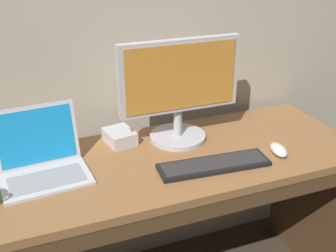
{
  "coord_description": "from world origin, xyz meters",
  "views": [
    {
      "loc": [
        -0.46,
        -1.36,
        1.61
      ],
      "look_at": [
        0.07,
        0.0,
        0.92
      ],
      "focal_mm": 44.48,
      "sensor_mm": 36.0,
      "label": 1
    }
  ],
  "objects_px": {
    "external_monitor": "(180,88)",
    "computer_mouse": "(279,150)",
    "laptop_silver": "(42,161)",
    "external_drive_box": "(120,137)",
    "wired_keyboard": "(214,165)"
  },
  "relations": [
    {
      "from": "external_monitor",
      "to": "wired_keyboard",
      "type": "height_order",
      "value": "external_monitor"
    },
    {
      "from": "external_monitor",
      "to": "computer_mouse",
      "type": "bearing_deg",
      "value": -37.82
    },
    {
      "from": "external_drive_box",
      "to": "wired_keyboard",
      "type": "bearing_deg",
      "value": -49.12
    },
    {
      "from": "external_drive_box",
      "to": "laptop_silver",
      "type": "bearing_deg",
      "value": -156.49
    },
    {
      "from": "external_monitor",
      "to": "wired_keyboard",
      "type": "bearing_deg",
      "value": -81.55
    },
    {
      "from": "laptop_silver",
      "to": "wired_keyboard",
      "type": "height_order",
      "value": "laptop_silver"
    },
    {
      "from": "computer_mouse",
      "to": "laptop_silver",
      "type": "bearing_deg",
      "value": -178.84
    },
    {
      "from": "wired_keyboard",
      "to": "external_drive_box",
      "type": "distance_m",
      "value": 0.43
    },
    {
      "from": "laptop_silver",
      "to": "external_monitor",
      "type": "xyz_separation_m",
      "value": [
        0.58,
        0.08,
        0.19
      ]
    },
    {
      "from": "wired_keyboard",
      "to": "computer_mouse",
      "type": "distance_m",
      "value": 0.29
    },
    {
      "from": "wired_keyboard",
      "to": "external_drive_box",
      "type": "bearing_deg",
      "value": 130.88
    },
    {
      "from": "laptop_silver",
      "to": "external_drive_box",
      "type": "distance_m",
      "value": 0.36
    },
    {
      "from": "computer_mouse",
      "to": "external_drive_box",
      "type": "height_order",
      "value": "external_drive_box"
    },
    {
      "from": "laptop_silver",
      "to": "computer_mouse",
      "type": "height_order",
      "value": "laptop_silver"
    },
    {
      "from": "wired_keyboard",
      "to": "computer_mouse",
      "type": "xyz_separation_m",
      "value": [
        0.29,
        0.0,
        0.01
      ]
    }
  ]
}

